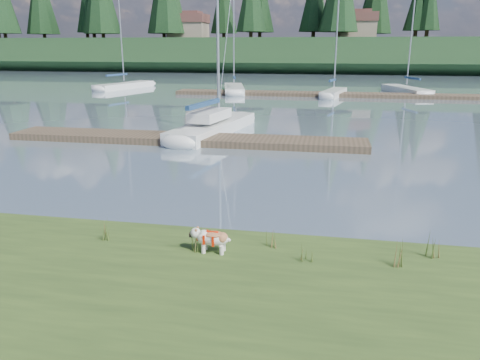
# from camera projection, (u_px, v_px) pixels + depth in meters

# --- Properties ---
(ground) EXTENTS (200.00, 200.00, 0.00)m
(ground) POSITION_uv_depth(u_px,v_px,m) (303.00, 96.00, 39.94)
(ground) COLOR gray
(ground) RESTS_ON ground
(ridge) EXTENTS (200.00, 20.00, 5.00)m
(ridge) POSITION_uv_depth(u_px,v_px,m) (318.00, 55.00, 79.83)
(ridge) COLOR #193219
(ridge) RESTS_ON ground
(bulldog) EXTENTS (0.77, 0.34, 0.46)m
(bulldog) POSITION_uv_depth(u_px,v_px,m) (212.00, 238.00, 8.90)
(bulldog) COLOR silver
(bulldog) RESTS_ON bank
(sailboat_main) EXTENTS (3.06, 8.56, 12.14)m
(sailboat_main) POSITION_uv_depth(u_px,v_px,m) (218.00, 123.00, 23.38)
(sailboat_main) COLOR silver
(sailboat_main) RESTS_ON ground
(dock_near) EXTENTS (16.00, 2.00, 0.30)m
(dock_near) POSITION_uv_depth(u_px,v_px,m) (184.00, 139.00, 20.80)
(dock_near) COLOR #4C3D2C
(dock_near) RESTS_ON ground
(dock_far) EXTENTS (26.00, 2.20, 0.30)m
(dock_far) POSITION_uv_depth(u_px,v_px,m) (326.00, 94.00, 39.54)
(dock_far) COLOR #4C3D2C
(dock_far) RESTS_ON ground
(sailboat_bg_0) EXTENTS (3.90, 8.41, 11.98)m
(sailboat_bg_0) POSITION_uv_depth(u_px,v_px,m) (129.00, 85.00, 46.92)
(sailboat_bg_0) COLOR silver
(sailboat_bg_0) RESTS_ON ground
(sailboat_bg_1) EXTENTS (3.44, 8.46, 12.36)m
(sailboat_bg_1) POSITION_uv_depth(u_px,v_px,m) (234.00, 88.00, 43.67)
(sailboat_bg_1) COLOR silver
(sailboat_bg_1) RESTS_ON ground
(sailboat_bg_2) EXTENTS (2.46, 6.21, 9.38)m
(sailboat_bg_2) POSITION_uv_depth(u_px,v_px,m) (335.00, 92.00, 39.63)
(sailboat_bg_2) COLOR silver
(sailboat_bg_2) RESTS_ON ground
(sailboat_bg_3) EXTENTS (3.92, 8.16, 11.83)m
(sailboat_bg_3) POSITION_uv_depth(u_px,v_px,m) (403.00, 89.00, 42.40)
(sailboat_bg_3) COLOR silver
(sailboat_bg_3) RESTS_ON ground
(weed_0) EXTENTS (0.17, 0.14, 0.57)m
(weed_0) POSITION_uv_depth(u_px,v_px,m) (196.00, 241.00, 8.87)
(weed_0) COLOR #475B23
(weed_0) RESTS_ON bank
(weed_1) EXTENTS (0.17, 0.14, 0.41)m
(weed_1) POSITION_uv_depth(u_px,v_px,m) (271.00, 238.00, 9.18)
(weed_1) COLOR #475B23
(weed_1) RESTS_ON bank
(weed_2) EXTENTS (0.17, 0.14, 0.66)m
(weed_2) POSITION_uv_depth(u_px,v_px,m) (401.00, 252.00, 8.31)
(weed_2) COLOR #475B23
(weed_2) RESTS_ON bank
(weed_3) EXTENTS (0.17, 0.14, 0.49)m
(weed_3) POSITION_uv_depth(u_px,v_px,m) (108.00, 230.00, 9.48)
(weed_3) COLOR #475B23
(weed_3) RESTS_ON bank
(weed_4) EXTENTS (0.17, 0.14, 0.38)m
(weed_4) POSITION_uv_depth(u_px,v_px,m) (307.00, 252.00, 8.58)
(weed_4) COLOR #475B23
(weed_4) RESTS_ON bank
(weed_5) EXTENTS (0.17, 0.14, 0.58)m
(weed_5) POSITION_uv_depth(u_px,v_px,m) (434.00, 246.00, 8.66)
(weed_5) COLOR #475B23
(weed_5) RESTS_ON bank
(mud_lip) EXTENTS (60.00, 0.50, 0.14)m
(mud_lip) POSITION_uv_depth(u_px,v_px,m) (215.00, 242.00, 10.10)
(mud_lip) COLOR #33281C
(mud_lip) RESTS_ON ground
(conifer_1) EXTENTS (4.40, 4.40, 11.30)m
(conifer_1) POSITION_uv_depth(u_px,v_px,m) (92.00, 3.00, 82.66)
(conifer_1) COLOR #382619
(conifer_1) RESTS_ON ridge
(conifer_5) EXTENTS (3.96, 3.96, 10.35)m
(conifer_5) POSITION_uv_depth(u_px,v_px,m) (419.00, 0.00, 71.99)
(conifer_5) COLOR #382619
(conifer_5) RESTS_ON ridge
(house_0) EXTENTS (6.30, 5.30, 4.65)m
(house_0) POSITION_uv_depth(u_px,v_px,m) (188.00, 26.00, 79.60)
(house_0) COLOR gray
(house_0) RESTS_ON ridge
(house_1) EXTENTS (6.30, 5.30, 4.65)m
(house_1) POSITION_uv_depth(u_px,v_px,m) (357.00, 25.00, 75.53)
(house_1) COLOR gray
(house_1) RESTS_ON ridge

